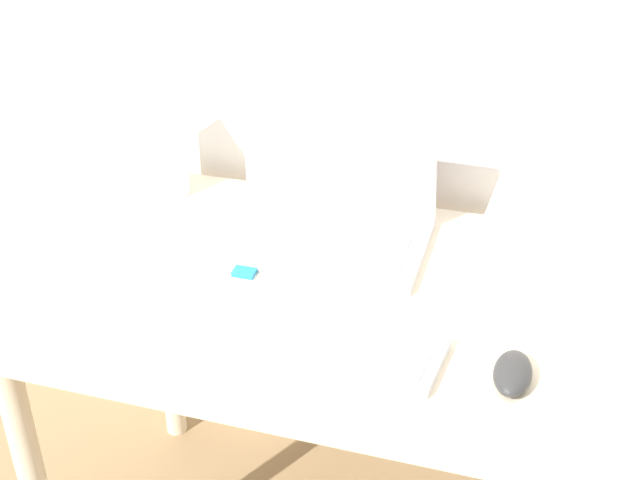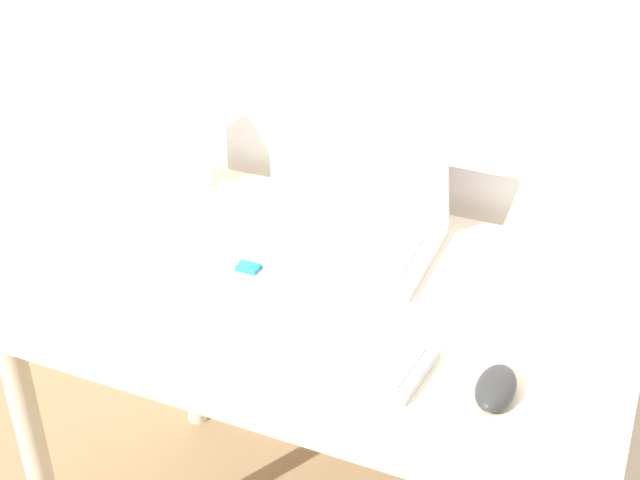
# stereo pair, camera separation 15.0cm
# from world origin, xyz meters

# --- Properties ---
(desk) EXTENTS (1.06, 0.67, 0.72)m
(desk) POSITION_xyz_m (0.00, 0.33, 0.62)
(desk) COLOR beige
(desk) RESTS_ON ground_plane
(laptop) EXTENTS (0.33, 0.25, 0.26)m
(laptop) POSITION_xyz_m (-0.02, 0.50, 0.78)
(laptop) COLOR silver
(laptop) RESTS_ON desk
(keyboard) EXTENTS (0.47, 0.18, 0.02)m
(keyboard) POSITION_xyz_m (-0.00, 0.19, 0.73)
(keyboard) COLOR silver
(keyboard) RESTS_ON desk
(mouse) EXTENTS (0.06, 0.11, 0.03)m
(mouse) POSITION_xyz_m (0.33, 0.18, 0.74)
(mouse) COLOR #2D2D2D
(mouse) RESTS_ON desk
(vase) EXTENTS (0.09, 0.09, 0.24)m
(vase) POSITION_xyz_m (-0.42, 0.58, 0.84)
(vase) COLOR white
(vase) RESTS_ON desk
(mp3_player) EXTENTS (0.04, 0.06, 0.01)m
(mp3_player) POSITION_xyz_m (-0.16, 0.35, 0.73)
(mp3_player) COLOR #1E7FB7
(mp3_player) RESTS_ON desk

